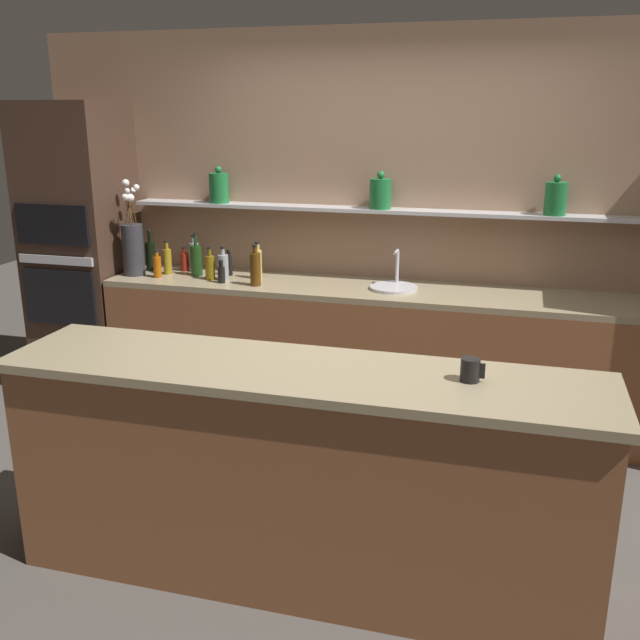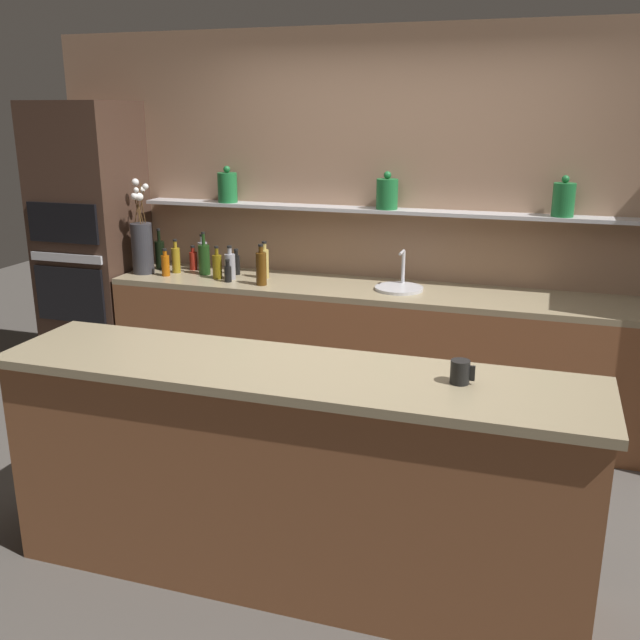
% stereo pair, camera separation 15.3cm
% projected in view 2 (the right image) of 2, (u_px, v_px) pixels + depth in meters
% --- Properties ---
extents(ground_plane, '(12.00, 12.00, 0.00)m').
position_uv_depth(ground_plane, '(332.00, 506.00, 3.86)').
color(ground_plane, '#4C4742').
extents(back_wall_unit, '(5.20, 0.28, 2.60)m').
position_uv_depth(back_wall_unit, '(400.00, 224.00, 4.95)').
color(back_wall_unit, '#937056').
rests_on(back_wall_unit, ground_plane).
extents(back_counter_unit, '(3.64, 0.62, 0.92)m').
position_uv_depth(back_counter_unit, '(372.00, 353.00, 4.89)').
color(back_counter_unit, brown).
rests_on(back_counter_unit, ground_plane).
extents(island_counter, '(2.61, 0.61, 1.02)m').
position_uv_depth(island_counter, '(291.00, 475.00, 3.15)').
color(island_counter, brown).
rests_on(island_counter, ground_plane).
extents(oven_tower, '(0.67, 0.64, 2.13)m').
position_uv_depth(oven_tower, '(93.00, 248.00, 5.36)').
color(oven_tower, '#3D281E').
rests_on(oven_tower, ground_plane).
extents(flower_vase, '(0.16, 0.19, 0.67)m').
position_uv_depth(flower_vase, '(142.00, 244.00, 5.13)').
color(flower_vase, '#2D2D33').
rests_on(flower_vase, back_counter_unit).
extents(sink_fixture, '(0.32, 0.32, 0.25)m').
position_uv_depth(sink_fixture, '(399.00, 286.00, 4.71)').
color(sink_fixture, '#B7B7BC').
rests_on(sink_fixture, back_counter_unit).
extents(bottle_wine_0, '(0.08, 0.08, 0.31)m').
position_uv_depth(bottle_wine_0, '(204.00, 259.00, 5.12)').
color(bottle_wine_0, '#193814').
rests_on(bottle_wine_0, back_counter_unit).
extents(bottle_spirit_1, '(0.07, 0.07, 0.27)m').
position_uv_depth(bottle_spirit_1, '(203.00, 255.00, 5.25)').
color(bottle_spirit_1, gray).
rests_on(bottle_spirit_1, back_counter_unit).
extents(bottle_spirit_2, '(0.08, 0.08, 0.24)m').
position_uv_depth(bottle_spirit_2, '(230.00, 266.00, 4.98)').
color(bottle_spirit_2, gray).
rests_on(bottle_spirit_2, back_counter_unit).
extents(bottle_oil_3, '(0.06, 0.06, 0.25)m').
position_uv_depth(bottle_oil_3, '(176.00, 259.00, 5.18)').
color(bottle_oil_3, olive).
rests_on(bottle_oil_3, back_counter_unit).
extents(bottle_sauce_4, '(0.05, 0.05, 0.19)m').
position_uv_depth(bottle_sauce_4, '(236.00, 264.00, 5.12)').
color(bottle_sauce_4, black).
rests_on(bottle_sauce_4, back_counter_unit).
extents(bottle_wine_5, '(0.07, 0.07, 0.30)m').
position_uv_depth(bottle_wine_5, '(160.00, 254.00, 5.30)').
color(bottle_wine_5, black).
rests_on(bottle_wine_5, back_counter_unit).
extents(bottle_sauce_6, '(0.06, 0.06, 0.18)m').
position_uv_depth(bottle_sauce_6, '(193.00, 260.00, 5.28)').
color(bottle_sauce_6, maroon).
rests_on(bottle_sauce_6, back_counter_unit).
extents(bottle_spirit_7, '(0.06, 0.06, 0.26)m').
position_uv_depth(bottle_spirit_7, '(265.00, 263.00, 5.01)').
color(bottle_spirit_7, tan).
rests_on(bottle_spirit_7, back_counter_unit).
extents(bottle_sauce_8, '(0.05, 0.05, 0.16)m').
position_uv_depth(bottle_sauce_8, '(228.00, 273.00, 4.91)').
color(bottle_sauce_8, black).
rests_on(bottle_sauce_8, back_counter_unit).
extents(bottle_sauce_9, '(0.06, 0.06, 0.20)m').
position_uv_depth(bottle_sauce_9, '(165.00, 265.00, 5.08)').
color(bottle_sauce_9, '#9E4C0A').
rests_on(bottle_sauce_9, back_counter_unit).
extents(bottle_spirit_10, '(0.07, 0.07, 0.28)m').
position_uv_depth(bottle_spirit_10, '(261.00, 268.00, 4.81)').
color(bottle_spirit_10, '#4C2D0C').
rests_on(bottle_spirit_10, back_counter_unit).
extents(bottle_oil_11, '(0.07, 0.07, 0.23)m').
position_uv_depth(bottle_oil_11, '(217.00, 266.00, 5.00)').
color(bottle_oil_11, brown).
rests_on(bottle_oil_11, back_counter_unit).
extents(coffee_mug, '(0.10, 0.08, 0.10)m').
position_uv_depth(coffee_mug, '(460.00, 372.00, 2.82)').
color(coffee_mug, black).
rests_on(coffee_mug, island_counter).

